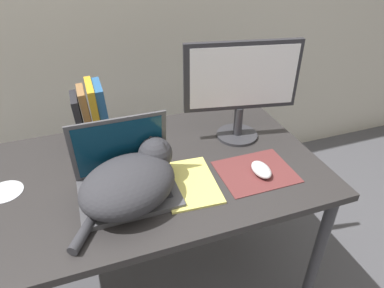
{
  "coord_description": "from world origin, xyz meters",
  "views": [
    {
      "loc": [
        -0.19,
        -0.62,
        1.47
      ],
      "look_at": [
        0.15,
        0.34,
        0.8
      ],
      "focal_mm": 32.0,
      "sensor_mm": 36.0,
      "label": 1
    }
  ],
  "objects_px": {
    "book_row": "(93,116)",
    "notepad": "(189,183)",
    "cd_disc": "(5,192)",
    "cat": "(131,181)",
    "computer_mouse": "(261,170)",
    "laptop": "(126,179)",
    "external_monitor": "(241,85)"
  },
  "relations": [
    {
      "from": "cat",
      "to": "cd_disc",
      "type": "height_order",
      "value": "cat"
    },
    {
      "from": "notepad",
      "to": "cd_disc",
      "type": "xyz_separation_m",
      "value": [
        -0.6,
        0.17,
        -0.0
      ]
    },
    {
      "from": "cat",
      "to": "cd_disc",
      "type": "relative_size",
      "value": 3.34
    },
    {
      "from": "laptop",
      "to": "computer_mouse",
      "type": "relative_size",
      "value": 3.18
    },
    {
      "from": "book_row",
      "to": "cd_disc",
      "type": "relative_size",
      "value": 2.12
    },
    {
      "from": "book_row",
      "to": "notepad",
      "type": "bearing_deg",
      "value": -54.84
    },
    {
      "from": "book_row",
      "to": "notepad",
      "type": "height_order",
      "value": "book_row"
    },
    {
      "from": "laptop",
      "to": "book_row",
      "type": "height_order",
      "value": "book_row"
    },
    {
      "from": "computer_mouse",
      "to": "cd_disc",
      "type": "height_order",
      "value": "computer_mouse"
    },
    {
      "from": "cat",
      "to": "computer_mouse",
      "type": "relative_size",
      "value": 3.96
    },
    {
      "from": "notepad",
      "to": "cd_disc",
      "type": "distance_m",
      "value": 0.62
    },
    {
      "from": "laptop",
      "to": "notepad",
      "type": "relative_size",
      "value": 1.18
    },
    {
      "from": "cat",
      "to": "book_row",
      "type": "xyz_separation_m",
      "value": [
        -0.07,
        0.4,
        0.04
      ]
    },
    {
      "from": "book_row",
      "to": "cd_disc",
      "type": "distance_m",
      "value": 0.41
    },
    {
      "from": "notepad",
      "to": "cat",
      "type": "bearing_deg",
      "value": -175.34
    },
    {
      "from": "notepad",
      "to": "computer_mouse",
      "type": "bearing_deg",
      "value": -7.82
    },
    {
      "from": "cat",
      "to": "external_monitor",
      "type": "height_order",
      "value": "external_monitor"
    },
    {
      "from": "cat",
      "to": "external_monitor",
      "type": "bearing_deg",
      "value": 26.33
    },
    {
      "from": "computer_mouse",
      "to": "notepad",
      "type": "relative_size",
      "value": 0.37
    },
    {
      "from": "laptop",
      "to": "external_monitor",
      "type": "height_order",
      "value": "external_monitor"
    },
    {
      "from": "cat",
      "to": "external_monitor",
      "type": "distance_m",
      "value": 0.57
    },
    {
      "from": "external_monitor",
      "to": "cd_disc",
      "type": "distance_m",
      "value": 0.93
    },
    {
      "from": "computer_mouse",
      "to": "notepad",
      "type": "xyz_separation_m",
      "value": [
        -0.26,
        0.04,
        -0.02
      ]
    },
    {
      "from": "notepad",
      "to": "cd_disc",
      "type": "bearing_deg",
      "value": 164.57
    },
    {
      "from": "laptop",
      "to": "notepad",
      "type": "height_order",
      "value": "laptop"
    },
    {
      "from": "computer_mouse",
      "to": "cd_disc",
      "type": "xyz_separation_m",
      "value": [
        -0.86,
        0.2,
        -0.02
      ]
    },
    {
      "from": "book_row",
      "to": "computer_mouse",
      "type": "bearing_deg",
      "value": -38.25
    },
    {
      "from": "cat",
      "to": "computer_mouse",
      "type": "xyz_separation_m",
      "value": [
        0.46,
        -0.02,
        -0.06
      ]
    },
    {
      "from": "computer_mouse",
      "to": "notepad",
      "type": "bearing_deg",
      "value": 172.18
    },
    {
      "from": "cat",
      "to": "notepad",
      "type": "height_order",
      "value": "cat"
    },
    {
      "from": "laptop",
      "to": "external_monitor",
      "type": "distance_m",
      "value": 0.57
    },
    {
      "from": "book_row",
      "to": "notepad",
      "type": "relative_size",
      "value": 0.94
    }
  ]
}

